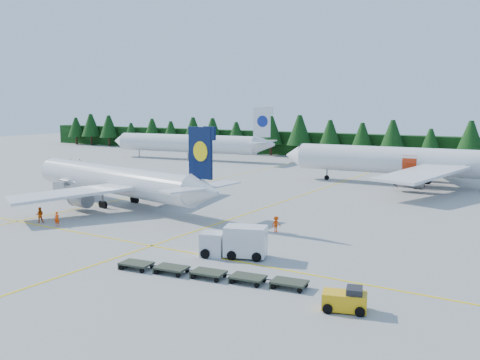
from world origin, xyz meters
The scene contains 16 objects.
ground centered at (0.00, 0.00, 0.00)m, with size 320.00×320.00×0.00m, color #9F9F99.
taxi_stripe_a centered at (-14.00, 20.00, 0.01)m, with size 0.25×120.00×0.01m, color yellow.
taxi_stripe_b centered at (6.00, 20.00, 0.01)m, with size 0.25×120.00×0.01m, color yellow.
taxi_stripe_cross centered at (0.00, -6.00, 0.01)m, with size 80.00×0.25×0.01m, color yellow.
treeline_hedge centered at (0.00, 82.00, 3.00)m, with size 220.00×4.00×6.00m, color black.
airliner_navy centered at (-13.05, 7.53, 3.23)m, with size 36.64×29.88×10.74m.
airliner_red centered at (16.46, 44.57, 3.93)m, with size 44.93×36.91×13.06m.
airliner_far_left centered at (-40.77, 58.62, 3.90)m, with size 42.76×8.69×12.45m.
airstairs centered at (-28.48, 15.05, 0.75)m, with size 4.20×5.70×3.47m.
service_truck centered at (14.50, -4.97, 1.37)m, with size 6.08×3.83×2.76m.
baggage_tug centered at (27.23, -11.55, 0.74)m, with size 3.14×2.28×1.51m.
dolly_train centered at (15.97, -10.86, 0.48)m, with size 15.27×4.33×0.15m.
uld_pair centered at (-21.01, 7.72, 1.28)m, with size 6.12×3.19×1.90m.
crew_a centered at (-8.23, -5.19, 0.80)m, with size 0.58×0.38×1.60m, color #FF3E05.
crew_b centered at (-11.29, -5.03, 0.88)m, with size 0.86×0.67×1.76m, color #DF4704.
crew_c centered at (13.38, 4.98, 0.84)m, with size 0.69×0.47×1.67m, color #EA3F04.
Camera 1 is at (38.78, -43.11, 13.24)m, focal length 40.00 mm.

